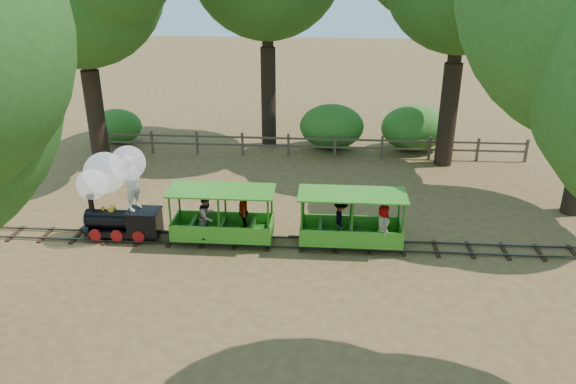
# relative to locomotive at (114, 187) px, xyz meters

# --- Properties ---
(ground) EXTENTS (90.00, 90.00, 0.00)m
(ground) POSITION_rel_locomotive_xyz_m (5.65, -0.08, -1.70)
(ground) COLOR olive
(ground) RESTS_ON ground
(track) EXTENTS (22.00, 1.00, 0.10)m
(track) POSITION_rel_locomotive_xyz_m (5.65, -0.08, -1.63)
(track) COLOR #3F3D3A
(track) RESTS_ON ground
(locomotive) EXTENTS (2.63, 1.24, 3.02)m
(locomotive) POSITION_rel_locomotive_xyz_m (0.00, 0.00, 0.00)
(locomotive) COLOR black
(locomotive) RESTS_ON ground
(carriage_front) EXTENTS (3.14, 1.33, 1.63)m
(carriage_front) POSITION_rel_locomotive_xyz_m (3.29, -0.12, -0.90)
(carriage_front) COLOR #399320
(carriage_front) RESTS_ON track
(carriage_rear) EXTENTS (3.14, 1.30, 1.63)m
(carriage_rear) POSITION_rel_locomotive_xyz_m (7.20, -0.12, -0.95)
(carriage_rear) COLOR #399320
(carriage_rear) RESTS_ON track
(fence) EXTENTS (18.10, 0.10, 1.00)m
(fence) POSITION_rel_locomotive_xyz_m (5.65, 7.92, -1.12)
(fence) COLOR brown
(fence) RESTS_ON ground
(shrub_west) EXTENTS (2.27, 1.75, 1.57)m
(shrub_west) POSITION_rel_locomotive_xyz_m (-3.35, 9.22, -0.91)
(shrub_west) COLOR #2D6B1E
(shrub_west) RESTS_ON ground
(shrub_mid_w) EXTENTS (2.86, 2.20, 1.98)m
(shrub_mid_w) POSITION_rel_locomotive_xyz_m (6.50, 9.22, -0.71)
(shrub_mid_w) COLOR #2D6B1E
(shrub_mid_w) RESTS_ON ground
(shrub_mid_e) EXTENTS (1.89, 1.45, 1.31)m
(shrub_mid_e) POSITION_rel_locomotive_xyz_m (6.31, 9.22, -1.05)
(shrub_mid_e) COLOR #2D6B1E
(shrub_mid_e) RESTS_ON ground
(shrub_east) EXTENTS (2.89, 2.23, 2.00)m
(shrub_east) POSITION_rel_locomotive_xyz_m (10.12, 9.22, -0.70)
(shrub_east) COLOR #2D6B1E
(shrub_east) RESTS_ON ground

